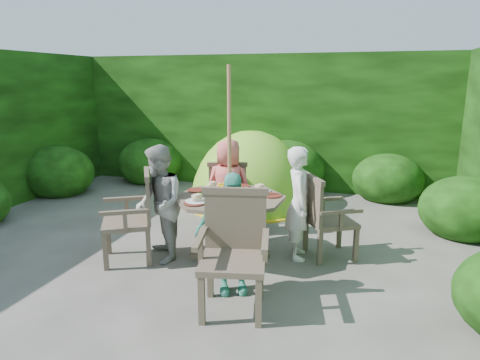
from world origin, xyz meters
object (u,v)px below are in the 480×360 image
(dome_tent, at_px, (250,203))
(child_front, at_px, (232,233))
(child_right, at_px, (299,203))
(garden_chair_front, at_px, (234,249))
(garden_chair_right, at_px, (324,216))
(child_left, at_px, (159,204))
(child_back, at_px, (228,188))
(patio_table, at_px, (230,206))
(parasol_pole, at_px, (230,166))
(garden_chair_back, at_px, (228,193))
(garden_chair_left, at_px, (134,215))

(dome_tent, bearing_deg, child_front, -58.10)
(child_front, relative_size, dome_tent, 0.47)
(child_right, bearing_deg, garden_chair_front, 151.17)
(garden_chair_right, bearing_deg, dome_tent, 7.61)
(garden_chair_front, relative_size, child_left, 0.78)
(child_right, relative_size, child_front, 1.09)
(child_front, bearing_deg, child_back, 87.82)
(patio_table, bearing_deg, child_front, -70.68)
(parasol_pole, bearing_deg, garden_chair_front, -69.74)
(garden_chair_back, relative_size, child_front, 0.76)
(garden_chair_back, relative_size, garden_chair_front, 0.88)
(child_left, bearing_deg, garden_chair_left, -108.86)
(garden_chair_left, xyz_separation_m, dome_tent, (0.65, 2.60, -0.53))
(child_front, distance_m, dome_tent, 3.13)
(parasol_pole, bearing_deg, child_front, -70.37)
(garden_chair_left, height_order, child_left, child_left)
(garden_chair_left, distance_m, garden_chair_back, 1.54)
(garden_chair_back, distance_m, child_left, 1.37)
(dome_tent, bearing_deg, garden_chair_front, -57.28)
(child_left, relative_size, child_front, 1.11)
(garden_chair_right, relative_size, child_back, 0.73)
(parasol_pole, xyz_separation_m, garden_chair_back, (-0.37, 1.03, -0.61))
(garden_chair_back, bearing_deg, child_right, 128.83)
(garden_chair_front, distance_m, child_front, 0.29)
(child_back, distance_m, dome_tent, 1.63)
(dome_tent, bearing_deg, garden_chair_back, -69.70)
(dome_tent, bearing_deg, garden_chair_right, -33.40)
(garden_chair_right, bearing_deg, patio_table, 79.37)
(garden_chair_right, bearing_deg, child_right, 77.42)
(garden_chair_left, bearing_deg, child_back, 115.36)
(patio_table, bearing_deg, child_back, 109.95)
(garden_chair_back, relative_size, child_back, 0.71)
(child_left, bearing_deg, patio_table, 74.30)
(garden_chair_left, distance_m, child_left, 0.32)
(garden_chair_front, bearing_deg, dome_tent, 90.90)
(patio_table, xyz_separation_m, child_right, (0.75, 0.27, 0.03))
(patio_table, xyz_separation_m, garden_chair_right, (1.03, 0.35, -0.12))
(parasol_pole, relative_size, child_back, 1.70)
(child_front, xyz_separation_m, dome_tent, (-0.66, 3.00, -0.60))
(patio_table, distance_m, garden_chair_back, 1.11)
(child_left, distance_m, dome_tent, 2.63)
(child_back, height_order, dome_tent, child_back)
(garden_chair_left, xyz_separation_m, child_back, (0.77, 1.11, 0.11))
(child_back, xyz_separation_m, child_front, (0.54, -1.51, -0.04))
(parasol_pole, height_order, garden_chair_front, parasol_pole)
(parasol_pole, distance_m, child_right, 0.91)
(patio_table, relative_size, garden_chair_front, 1.58)
(patio_table, height_order, garden_chair_back, garden_chair_back)
(garden_chair_right, xyz_separation_m, child_right, (-0.28, -0.09, 0.15))
(parasol_pole, relative_size, child_front, 1.82)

